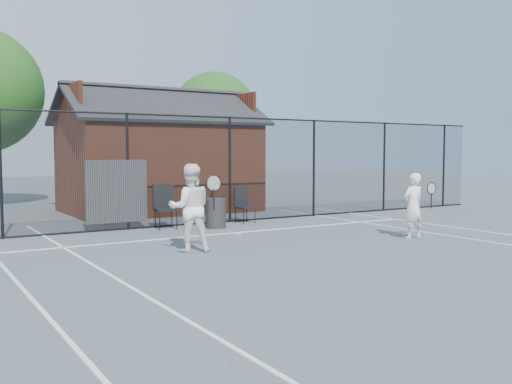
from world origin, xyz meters
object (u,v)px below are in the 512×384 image
player_back (190,208)px  chair_right (245,205)px  waste_bin (216,213)px  player_front (413,206)px  chair_left (166,207)px  clubhouse (159,164)px

player_back → chair_right: 4.76m
chair_right → waste_bin: (-1.20, -0.50, -0.10)m
player_front → chair_left: player_front is taller
chair_right → waste_bin: chair_right is taller
clubhouse → chair_right: size_ratio=6.58×
clubhouse → player_back: 8.23m
clubhouse → player_back: clubhouse is taller
player_back → chair_right: (3.31, 3.40, -0.39)m
waste_bin → clubhouse: bearing=84.9°
player_front → player_back: 5.24m
chair_left → chair_right: bearing=7.2°
chair_left → player_front: bearing=-40.1°
clubhouse → waste_bin: (-0.44, -4.90, -1.22)m
clubhouse → chair_right: 4.60m
clubhouse → player_front: (2.57, -8.95, -0.85)m
player_back → chair_right: size_ratio=1.78×
chair_left → chair_right: 2.40m
clubhouse → chair_right: clubhouse is taller
player_front → chair_right: player_front is taller
player_front → waste_bin: player_front is taller
chair_right → waste_bin: bearing=-162.8°
player_front → waste_bin: size_ratio=1.94×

